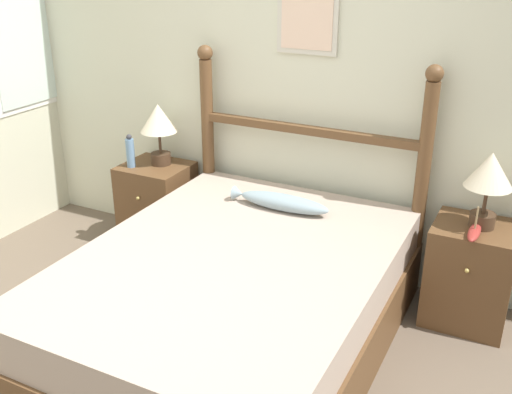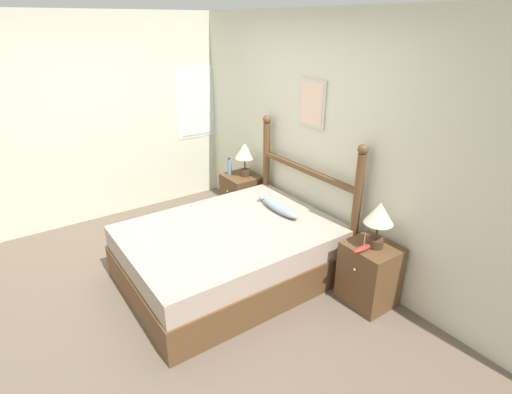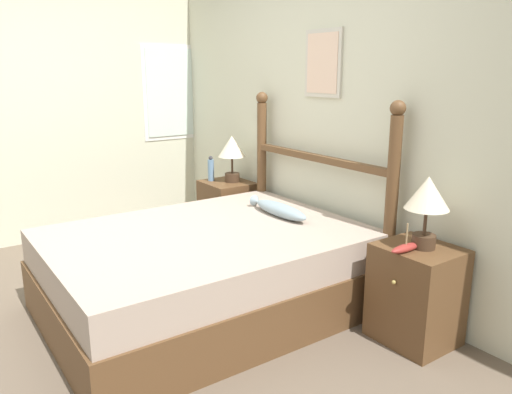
{
  "view_description": "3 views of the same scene",
  "coord_description": "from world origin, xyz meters",
  "px_view_note": "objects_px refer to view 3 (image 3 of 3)",
  "views": [
    {
      "loc": [
        1.37,
        -1.7,
        2.03
      ],
      "look_at": [
        0.01,
        0.99,
        0.74
      ],
      "focal_mm": 42.0,
      "sensor_mm": 36.0,
      "label": 1
    },
    {
      "loc": [
        3.03,
        -1.13,
        2.42
      ],
      "look_at": [
        0.06,
        0.95,
        0.82
      ],
      "focal_mm": 28.0,
      "sensor_mm": 36.0,
      "label": 2
    },
    {
      "loc": [
        2.83,
        -0.9,
        1.6
      ],
      "look_at": [
        0.09,
        1.02,
        0.75
      ],
      "focal_mm": 35.0,
      "sensor_mm": 36.0,
      "label": 3
    }
  ],
  "objects_px": {
    "model_boat": "(406,248)",
    "nightstand_right": "(416,294)",
    "nightstand_left": "(228,213)",
    "table_lamp_left": "(232,150)",
    "table_lamp_right": "(427,198)",
    "bottle": "(211,169)",
    "fish_pillow": "(279,209)",
    "bed": "(206,271)"
  },
  "relations": [
    {
      "from": "bed",
      "to": "table_lamp_right",
      "type": "xyz_separation_m",
      "value": [
        1.09,
        0.84,
        0.62
      ]
    },
    {
      "from": "bottle",
      "to": "fish_pillow",
      "type": "xyz_separation_m",
      "value": [
        1.19,
        -0.11,
        -0.09
      ]
    },
    {
      "from": "table_lamp_right",
      "to": "bottle",
      "type": "bearing_deg",
      "value": -177.52
    },
    {
      "from": "nightstand_left",
      "to": "table_lamp_right",
      "type": "bearing_deg",
      "value": 0.09
    },
    {
      "from": "nightstand_left",
      "to": "table_lamp_left",
      "type": "distance_m",
      "value": 0.6
    },
    {
      "from": "model_boat",
      "to": "nightstand_right",
      "type": "bearing_deg",
      "value": 89.72
    },
    {
      "from": "bed",
      "to": "fish_pillow",
      "type": "xyz_separation_m",
      "value": [
        -0.01,
        0.63,
        0.33
      ]
    },
    {
      "from": "nightstand_right",
      "to": "bottle",
      "type": "height_order",
      "value": "bottle"
    },
    {
      "from": "nightstand_right",
      "to": "table_lamp_right",
      "type": "bearing_deg",
      "value": 10.57
    },
    {
      "from": "nightstand_left",
      "to": "model_boat",
      "type": "height_order",
      "value": "model_boat"
    },
    {
      "from": "nightstand_right",
      "to": "table_lamp_left",
      "type": "xyz_separation_m",
      "value": [
        -2.12,
        0.04,
        0.6
      ]
    },
    {
      "from": "table_lamp_left",
      "to": "table_lamp_right",
      "type": "xyz_separation_m",
      "value": [
        2.14,
        -0.04,
        0.0
      ]
    },
    {
      "from": "nightstand_right",
      "to": "table_lamp_left",
      "type": "distance_m",
      "value": 2.2
    },
    {
      "from": "table_lamp_left",
      "to": "model_boat",
      "type": "relative_size",
      "value": 1.81
    },
    {
      "from": "bed",
      "to": "model_boat",
      "type": "xyz_separation_m",
      "value": [
        1.07,
        0.71,
        0.34
      ]
    },
    {
      "from": "bed",
      "to": "nightstand_left",
      "type": "bearing_deg",
      "value": 142.07
    },
    {
      "from": "nightstand_right",
      "to": "table_lamp_left",
      "type": "relative_size",
      "value": 1.4
    },
    {
      "from": "bed",
      "to": "bottle",
      "type": "bearing_deg",
      "value": 148.33
    },
    {
      "from": "table_lamp_left",
      "to": "nightstand_right",
      "type": "bearing_deg",
      "value": -1.13
    },
    {
      "from": "table_lamp_right",
      "to": "bottle",
      "type": "relative_size",
      "value": 1.83
    },
    {
      "from": "model_boat",
      "to": "table_lamp_right",
      "type": "bearing_deg",
      "value": 82.13
    },
    {
      "from": "model_boat",
      "to": "fish_pillow",
      "type": "distance_m",
      "value": 1.08
    },
    {
      "from": "bed",
      "to": "nightstand_right",
      "type": "xyz_separation_m",
      "value": [
        1.07,
        0.84,
        0.02
      ]
    },
    {
      "from": "fish_pillow",
      "to": "nightstand_right",
      "type": "bearing_deg",
      "value": 10.89
    },
    {
      "from": "nightstand_left",
      "to": "bottle",
      "type": "relative_size",
      "value": 2.56
    },
    {
      "from": "bottle",
      "to": "table_lamp_left",
      "type": "bearing_deg",
      "value": 42.21
    },
    {
      "from": "bed",
      "to": "nightstand_left",
      "type": "xyz_separation_m",
      "value": [
        -1.07,
        0.84,
        0.02
      ]
    },
    {
      "from": "bottle",
      "to": "table_lamp_right",
      "type": "bearing_deg",
      "value": 2.48
    },
    {
      "from": "model_boat",
      "to": "nightstand_left",
      "type": "bearing_deg",
      "value": 176.55
    },
    {
      "from": "bed",
      "to": "nightstand_left",
      "type": "distance_m",
      "value": 1.36
    },
    {
      "from": "table_lamp_left",
      "to": "bottle",
      "type": "distance_m",
      "value": 0.28
    },
    {
      "from": "bed",
      "to": "bottle",
      "type": "distance_m",
      "value": 1.47
    },
    {
      "from": "nightstand_right",
      "to": "fish_pillow",
      "type": "bearing_deg",
      "value": -169.11
    },
    {
      "from": "nightstand_left",
      "to": "bottle",
      "type": "xyz_separation_m",
      "value": [
        -0.13,
        -0.1,
        0.41
      ]
    },
    {
      "from": "table_lamp_right",
      "to": "model_boat",
      "type": "relative_size",
      "value": 1.81
    },
    {
      "from": "bed",
      "to": "table_lamp_left",
      "type": "height_order",
      "value": "table_lamp_left"
    },
    {
      "from": "bottle",
      "to": "nightstand_right",
      "type": "bearing_deg",
      "value": 2.42
    },
    {
      "from": "nightstand_left",
      "to": "nightstand_right",
      "type": "distance_m",
      "value": 2.14
    },
    {
      "from": "bottle",
      "to": "model_boat",
      "type": "distance_m",
      "value": 2.27
    },
    {
      "from": "nightstand_right",
      "to": "table_lamp_left",
      "type": "bearing_deg",
      "value": 178.87
    },
    {
      "from": "bed",
      "to": "model_boat",
      "type": "relative_size",
      "value": 8.64
    },
    {
      "from": "table_lamp_right",
      "to": "fish_pillow",
      "type": "height_order",
      "value": "table_lamp_right"
    }
  ]
}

